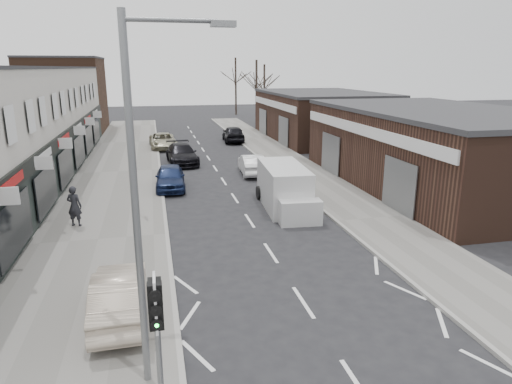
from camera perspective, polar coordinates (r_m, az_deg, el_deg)
ground at (r=13.06m, az=8.83°, el=-17.58°), size 160.00×160.00×0.00m
pavement_left at (r=32.98m, az=-16.83°, el=2.40°), size 5.50×64.00×0.12m
pavement_right at (r=34.37m, az=4.43°, el=3.52°), size 3.50×64.00×0.12m
brick_block_far at (r=55.98m, az=-22.71°, el=11.02°), size 8.00×10.00×8.00m
right_unit_near at (r=29.77m, az=21.77°, el=4.93°), size 10.00×18.00×4.50m
right_unit_far at (r=47.45m, az=8.07°, el=9.34°), size 10.00×16.00×4.50m
tree_far_a at (r=60.04m, az=0.06°, el=8.55°), size 3.60×3.60×8.00m
tree_far_b at (r=66.42m, az=1.02°, el=9.20°), size 3.60×3.60×7.50m
tree_far_c at (r=71.63m, az=-2.50°, el=9.63°), size 3.60×3.60×8.50m
traffic_light at (r=9.35m, az=-12.35°, el=-14.81°), size 0.28×0.60×3.10m
street_lamp at (r=9.65m, az=-13.94°, el=0.25°), size 2.23×0.22×8.00m
warning_sign at (r=22.68m, az=-14.77°, el=2.44°), size 0.12×0.80×2.70m
white_van at (r=23.45m, az=3.60°, el=0.43°), size 2.33×5.80×2.21m
sedan_on_pavement at (r=13.87m, az=-16.66°, el=-12.15°), size 1.53×4.20×1.37m
pedestrian at (r=22.02m, az=-21.75°, el=-1.64°), size 0.79×0.65×1.86m
parked_car_left_a at (r=27.72m, az=-10.68°, el=1.83°), size 1.88×4.29×1.44m
parked_car_left_b at (r=35.03m, az=-9.24°, el=4.72°), size 2.41×5.22×1.48m
parked_car_left_c at (r=42.10m, az=-11.54°, el=6.29°), size 2.49×5.00×1.36m
parked_car_right_a at (r=31.11m, az=-0.53°, el=3.48°), size 1.72×4.21×1.36m
parked_car_right_b at (r=44.94m, az=-2.85°, el=7.28°), size 2.17×4.78×1.59m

